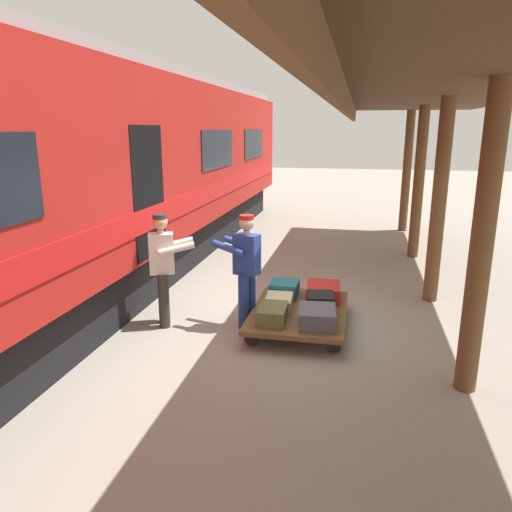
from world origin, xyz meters
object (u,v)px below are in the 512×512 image
object	(u,v)px
suitcase_red_plastic	(323,292)
porter_by_door	(164,266)
luggage_cart	(299,312)
porter_in_overalls	(246,267)
suitcase_teal_softside	(284,289)
suitcase_cream_canvas	(279,302)
suitcase_black_hardshell	(321,303)
suitcase_slate_roller	(317,317)
suitcase_olive_duffel	(273,314)
train_car	(61,183)

from	to	relation	value
suitcase_red_plastic	porter_by_door	size ratio (longest dim) A/B	0.37
luggage_cart	porter_in_overalls	bearing A→B (deg)	8.77
suitcase_teal_softside	suitcase_cream_canvas	xyz separation A→B (m)	(0.00, 0.54, -0.03)
suitcase_teal_softside	porter_by_door	xyz separation A→B (m)	(1.68, 0.87, 0.53)
suitcase_black_hardshell	suitcase_slate_roller	xyz separation A→B (m)	(0.00, 0.54, -0.01)
suitcase_black_hardshell	porter_by_door	distance (m)	2.39
suitcase_olive_duffel	porter_in_overalls	xyz separation A→B (m)	(0.48, -0.42, 0.54)
suitcase_black_hardshell	porter_by_door	bearing A→B (deg)	8.03
suitcase_red_plastic	porter_by_door	distance (m)	2.52
train_car	suitcase_olive_duffel	world-z (taller)	train_car
suitcase_olive_duffel	suitcase_slate_roller	world-z (taller)	suitcase_slate_roller
suitcase_cream_canvas	suitcase_red_plastic	bearing A→B (deg)	-139.03
porter_in_overalls	luggage_cart	bearing A→B (deg)	-171.23
train_car	suitcase_red_plastic	xyz separation A→B (m)	(-4.18, -0.41, -1.66)
luggage_cart	porter_in_overalls	size ratio (longest dim) A/B	1.16
suitcase_red_plastic	suitcase_teal_softside	distance (m)	0.62
luggage_cart	suitcase_teal_softside	xyz separation A→B (m)	(0.31, -0.54, 0.16)
suitcase_black_hardshell	suitcase_teal_softside	world-z (taller)	suitcase_black_hardshell
train_car	porter_in_overalls	distance (m)	3.29
suitcase_black_hardshell	suitcase_red_plastic	bearing A→B (deg)	-90.00
suitcase_black_hardshell	train_car	bearing A→B (deg)	-1.80
luggage_cart	suitcase_black_hardshell	distance (m)	0.36
suitcase_olive_duffel	porter_by_door	size ratio (longest dim) A/B	0.33
luggage_cart	suitcase_olive_duffel	world-z (taller)	suitcase_olive_duffel
suitcase_cream_canvas	porter_by_door	distance (m)	1.80
suitcase_teal_softside	suitcase_slate_roller	distance (m)	1.25
suitcase_olive_duffel	suitcase_slate_roller	distance (m)	0.62
suitcase_red_plastic	porter_by_door	xyz separation A→B (m)	(2.31, 0.87, 0.53)
train_car	suitcase_red_plastic	world-z (taller)	train_car
suitcase_teal_softside	porter_by_door	world-z (taller)	porter_by_door
suitcase_olive_duffel	suitcase_slate_roller	bearing A→B (deg)	180.00
suitcase_black_hardshell	porter_in_overalls	xyz separation A→B (m)	(1.11, 0.12, 0.51)
train_car	suitcase_red_plastic	size ratio (longest dim) A/B	34.16
porter_by_door	suitcase_olive_duffel	bearing A→B (deg)	172.70
suitcase_teal_softside	suitcase_cream_canvas	size ratio (longest dim) A/B	0.88
suitcase_cream_canvas	porter_in_overalls	xyz separation A→B (m)	(0.48, 0.12, 0.56)
suitcase_olive_duffel	porter_in_overalls	distance (m)	0.83
porter_by_door	luggage_cart	bearing A→B (deg)	-170.73
train_car	suitcase_olive_duffel	xyz separation A→B (m)	(-3.56, 0.67, -1.67)
suitcase_olive_duffel	suitcase_teal_softside	distance (m)	1.08
suitcase_black_hardshell	porter_by_door	size ratio (longest dim) A/B	0.26
suitcase_cream_canvas	suitcase_slate_roller	distance (m)	0.83
suitcase_black_hardshell	suitcase_teal_softside	xyz separation A→B (m)	(0.62, -0.54, -0.01)
suitcase_black_hardshell	suitcase_slate_roller	world-z (taller)	suitcase_black_hardshell
luggage_cart	porter_in_overalls	distance (m)	1.06
suitcase_slate_roller	suitcase_olive_duffel	bearing A→B (deg)	0.00
suitcase_olive_duffel	suitcase_cream_canvas	world-z (taller)	suitcase_olive_duffel
suitcase_red_plastic	suitcase_teal_softside	xyz separation A→B (m)	(0.62, 0.00, 0.00)
suitcase_red_plastic	suitcase_olive_duffel	distance (m)	1.25
train_car	suitcase_cream_canvas	bearing A→B (deg)	177.89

